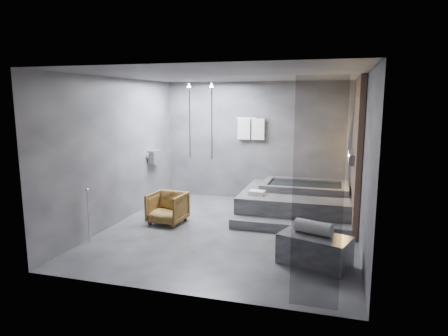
% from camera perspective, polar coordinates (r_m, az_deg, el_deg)
% --- Properties ---
extents(room, '(5.00, 5.04, 2.82)m').
position_cam_1_polar(room, '(7.22, 4.46, 4.50)').
color(room, '#2E2E31').
rests_on(room, ground).
extents(tub_deck, '(2.20, 2.00, 0.50)m').
position_cam_1_polar(tub_deck, '(8.56, 10.28, -4.85)').
color(tub_deck, '#343436').
rests_on(tub_deck, ground).
extents(tub_step, '(2.20, 0.36, 0.18)m').
position_cam_1_polar(tub_step, '(7.48, 9.30, -8.28)').
color(tub_step, '#343436').
rests_on(tub_step, ground).
extents(concrete_bench, '(1.12, 0.84, 0.45)m').
position_cam_1_polar(concrete_bench, '(6.09, 12.79, -11.37)').
color(concrete_bench, '#303033').
rests_on(concrete_bench, ground).
extents(driftwood_chair, '(0.71, 0.73, 0.61)m').
position_cam_1_polar(driftwood_chair, '(7.89, -8.08, -5.66)').
color(driftwood_chair, '#422B10').
rests_on(driftwood_chair, ground).
extents(rolled_towel, '(0.58, 0.38, 0.20)m').
position_cam_1_polar(rolled_towel, '(6.04, 12.66, -8.29)').
color(rolled_towel, silver).
rests_on(rolled_towel, concrete_bench).
extents(deck_towel, '(0.34, 0.27, 0.08)m').
position_cam_1_polar(deck_towel, '(8.05, 4.73, -3.52)').
color(deck_towel, silver).
rests_on(deck_towel, tub_deck).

